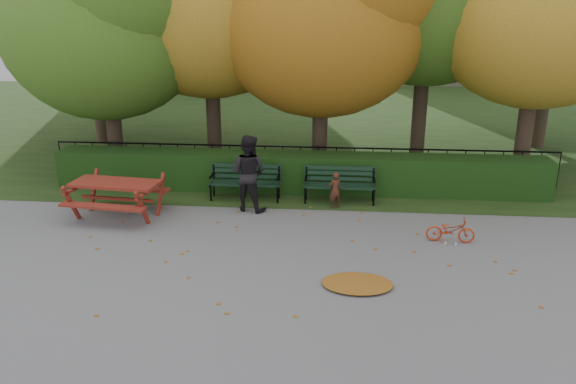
# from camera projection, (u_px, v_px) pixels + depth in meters

# --- Properties ---
(ground) EXTENTS (90.00, 90.00, 0.00)m
(ground) POSITION_uv_depth(u_px,v_px,m) (282.00, 263.00, 10.89)
(ground) COLOR slate
(ground) RESTS_ON ground
(grass_strip) EXTENTS (90.00, 90.00, 0.00)m
(grass_strip) POSITION_uv_depth(u_px,v_px,m) (314.00, 120.00, 24.10)
(grass_strip) COLOR black
(grass_strip) RESTS_ON ground
(hedge) EXTENTS (13.00, 0.90, 1.00)m
(hedge) POSITION_uv_depth(u_px,v_px,m) (298.00, 172.00, 14.98)
(hedge) COLOR black
(hedge) RESTS_ON ground
(iron_fence) EXTENTS (14.00, 0.04, 1.02)m
(iron_fence) POSITION_uv_depth(u_px,v_px,m) (300.00, 163.00, 15.72)
(iron_fence) COLOR black
(iron_fence) RESTS_ON ground
(tree_a) EXTENTS (5.88, 5.60, 7.48)m
(tree_a) POSITION_uv_depth(u_px,v_px,m) (111.00, 14.00, 15.14)
(tree_a) COLOR #31221C
(tree_a) RESTS_ON ground
(tree_c) EXTENTS (6.30, 6.00, 8.00)m
(tree_c) POSITION_uv_depth(u_px,v_px,m) (334.00, 2.00, 14.90)
(tree_c) COLOR #31221C
(tree_c) RESTS_ON ground
(bench_left) EXTENTS (1.80, 0.57, 0.88)m
(bench_left) POSITION_uv_depth(u_px,v_px,m) (245.00, 179.00, 14.33)
(bench_left) COLOR black
(bench_left) RESTS_ON ground
(bench_right) EXTENTS (1.80, 0.57, 0.88)m
(bench_right) POSITION_uv_depth(u_px,v_px,m) (340.00, 182.00, 14.13)
(bench_right) COLOR black
(bench_right) RESTS_ON ground
(picnic_table) EXTENTS (2.18, 1.83, 0.98)m
(picnic_table) POSITION_uv_depth(u_px,v_px,m) (116.00, 190.00, 13.05)
(picnic_table) COLOR maroon
(picnic_table) RESTS_ON ground
(leaf_pile) EXTENTS (1.42, 1.10, 0.09)m
(leaf_pile) POSITION_uv_depth(u_px,v_px,m) (357.00, 283.00, 10.01)
(leaf_pile) COLOR brown
(leaf_pile) RESTS_ON ground
(leaf_scatter) EXTENTS (9.00, 5.70, 0.01)m
(leaf_scatter) POSITION_uv_depth(u_px,v_px,m) (283.00, 256.00, 11.17)
(leaf_scatter) COLOR brown
(leaf_scatter) RESTS_ON ground
(child) EXTENTS (0.39, 0.34, 0.91)m
(child) POSITION_uv_depth(u_px,v_px,m) (335.00, 190.00, 13.68)
(child) COLOR #442115
(child) RESTS_ON ground
(adult) EXTENTS (1.08, 0.95, 1.86)m
(adult) POSITION_uv_depth(u_px,v_px,m) (248.00, 173.00, 13.42)
(adult) COLOR black
(adult) RESTS_ON ground
(bicycle) EXTENTS (1.02, 0.43, 0.52)m
(bicycle) POSITION_uv_depth(u_px,v_px,m) (450.00, 230.00, 11.78)
(bicycle) COLOR #B62C10
(bicycle) RESTS_ON ground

